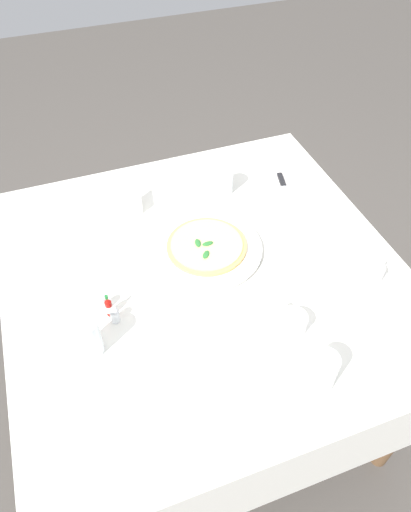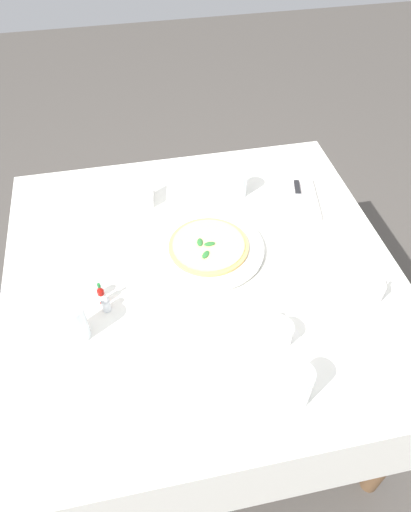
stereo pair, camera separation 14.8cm
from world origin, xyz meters
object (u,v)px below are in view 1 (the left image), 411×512
(menu_card, at_px, (141,199))
(coffee_cup_far_right, at_px, (370,273))
(coffee_cup_near_right, at_px, (292,324))
(dinner_knife, at_px, (284,188))
(water_glass_near_left, at_px, (89,338))
(water_glass_left_edge, at_px, (224,181))
(water_glass_right_edge, at_px, (321,374))
(napkin_folded, at_px, (284,191))
(pizza, at_px, (207,245))
(salt_shaker, at_px, (115,315))
(pizza_plate, at_px, (207,248))
(pepper_shaker, at_px, (104,302))
(hot_sauce_bottle, at_px, (109,307))

(menu_card, bearing_deg, coffee_cup_far_right, 54.78)
(coffee_cup_near_right, relative_size, menu_card, 1.48)
(dinner_knife, xyz_separation_m, menu_card, (-0.11, -0.50, 0.01))
(coffee_cup_near_right, bearing_deg, water_glass_near_left, -103.34)
(water_glass_left_edge, height_order, dinner_knife, water_glass_left_edge)
(coffee_cup_near_right, xyz_separation_m, water_glass_right_edge, (0.17, -0.01, 0.02))
(napkin_folded, relative_size, dinner_knife, 1.25)
(pizza, bearing_deg, napkin_folded, 116.19)
(menu_card, bearing_deg, pizza, 36.06)
(water_glass_left_edge, xyz_separation_m, dinner_knife, (0.09, 0.20, -0.02))
(water_glass_near_left, bearing_deg, salt_shaker, 132.45)
(salt_shaker, bearing_deg, water_glass_left_edge, 131.12)
(water_glass_right_edge, bearing_deg, water_glass_left_edge, 175.75)
(coffee_cup_near_right, relative_size, water_glass_right_edge, 1.09)
(coffee_cup_far_right, distance_m, water_glass_right_edge, 0.41)
(water_glass_near_left, distance_m, water_glass_right_edge, 0.60)
(pizza, height_order, napkin_folded, pizza)
(pizza, xyz_separation_m, water_glass_right_edge, (0.54, 0.10, 0.03))
(coffee_cup_far_right, distance_m, napkin_folded, 0.46)
(pizza_plate, relative_size, coffee_cup_far_right, 2.72)
(coffee_cup_far_right, relative_size, water_glass_left_edge, 1.25)
(pizza_plate, xyz_separation_m, coffee_cup_near_right, (0.37, 0.11, 0.02))
(water_glass_right_edge, relative_size, menu_card, 1.36)
(coffee_cup_near_right, distance_m, dinner_knife, 0.60)
(water_glass_near_left, relative_size, dinner_knife, 0.64)
(dinner_knife, height_order, salt_shaker, salt_shaker)
(pizza_plate, bearing_deg, dinner_knife, 115.87)
(pizza, height_order, salt_shaker, salt_shaker)
(coffee_cup_near_right, height_order, napkin_folded, coffee_cup_near_right)
(dinner_knife, relative_size, menu_card, 2.17)
(coffee_cup_near_right, height_order, menu_card, coffee_cup_near_right)
(menu_card, bearing_deg, salt_shaker, -12.83)
(pepper_shaker, bearing_deg, dinner_knife, 112.02)
(dinner_knife, bearing_deg, coffee_cup_near_right, -10.60)
(water_glass_near_left, relative_size, pepper_shaker, 2.19)
(coffee_cup_near_right, distance_m, hot_sauce_bottle, 0.51)
(water_glass_left_edge, bearing_deg, pizza_plate, -31.54)
(napkin_folded, relative_size, menu_card, 2.70)
(coffee_cup_near_right, height_order, salt_shaker, coffee_cup_near_right)
(coffee_cup_near_right, height_order, water_glass_near_left, water_glass_near_left)
(coffee_cup_near_right, bearing_deg, salt_shaker, -113.90)
(water_glass_near_left, xyz_separation_m, menu_card, (-0.53, 0.27, -0.03))
(pizza_plate, distance_m, coffee_cup_near_right, 0.39)
(water_glass_right_edge, bearing_deg, pepper_shaker, -132.96)
(pizza_plate, height_order, coffee_cup_near_right, coffee_cup_near_right)
(menu_card, bearing_deg, water_glass_right_edge, 26.40)
(water_glass_left_edge, distance_m, water_glass_near_left, 0.77)
(water_glass_right_edge, height_order, hot_sauce_bottle, water_glass_right_edge)
(pizza, relative_size, coffee_cup_near_right, 1.93)
(water_glass_right_edge, xyz_separation_m, menu_card, (-0.83, -0.24, -0.02))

